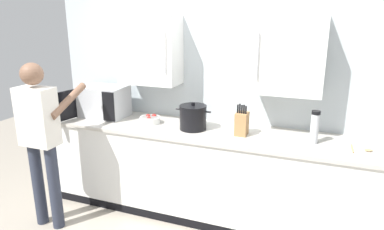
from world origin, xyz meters
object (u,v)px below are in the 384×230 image
object	(u,v)px
wooden_spoon	(361,149)
person_figure	(40,133)
microwave_oven	(101,101)
knife_block	(242,123)
stock_pot	(193,117)
thermos_flask	(315,127)
fruit_bowl	(150,120)

from	to	relation	value
wooden_spoon	person_figure	world-z (taller)	person_figure
microwave_oven	knife_block	world-z (taller)	microwave_oven
wooden_spoon	knife_block	distance (m)	1.03
microwave_oven	stock_pot	distance (m)	1.11
thermos_flask	knife_block	world-z (taller)	knife_block
person_figure	knife_block	bearing A→B (deg)	23.11
microwave_oven	fruit_bowl	bearing A→B (deg)	-4.37
microwave_oven	stock_pot	bearing A→B (deg)	-3.24
wooden_spoon	person_figure	xyz separation A→B (m)	(-2.75, -0.70, 0.03)
microwave_oven	person_figure	world-z (taller)	person_figure
fruit_bowl	knife_block	size ratio (longest dim) A/B	0.69
microwave_oven	thermos_flask	distance (m)	2.24
thermos_flask	person_figure	world-z (taller)	person_figure
knife_block	person_figure	world-z (taller)	person_figure
fruit_bowl	person_figure	distance (m)	1.05
wooden_spoon	knife_block	world-z (taller)	knife_block
fruit_bowl	thermos_flask	size ratio (longest dim) A/B	0.71
wooden_spoon	thermos_flask	distance (m)	0.41
fruit_bowl	thermos_flask	world-z (taller)	thermos_flask
fruit_bowl	thermos_flask	bearing A→B (deg)	-0.14
wooden_spoon	thermos_flask	world-z (taller)	thermos_flask
person_figure	stock_pot	bearing A→B (deg)	30.38
microwave_oven	thermos_flask	size ratio (longest dim) A/B	2.37
stock_pot	thermos_flask	size ratio (longest dim) A/B	1.23
fruit_bowl	knife_block	distance (m)	0.97
stock_pot	thermos_flask	world-z (taller)	thermos_flask
knife_block	thermos_flask	bearing A→B (deg)	0.13
microwave_oven	wooden_spoon	size ratio (longest dim) A/B	3.77
microwave_oven	knife_block	bearing A→B (deg)	-1.91
knife_block	person_figure	bearing A→B (deg)	-156.89
stock_pot	thermos_flask	xyz separation A→B (m)	(1.13, 0.01, 0.03)
microwave_oven	thermos_flask	xyz separation A→B (m)	(2.24, -0.05, -0.02)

